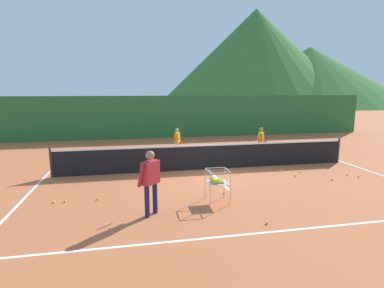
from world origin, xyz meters
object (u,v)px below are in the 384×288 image
at_px(tennis_ball_2, 224,193).
at_px(tennis_ball_7, 296,176).
at_px(student_0, 177,139).
at_px(ball_cart, 217,181).
at_px(tennis_ball_4, 54,202).
at_px(instructor, 150,177).
at_px(student_1, 261,140).
at_px(tennis_ball_3, 267,223).
at_px(tennis_ball_8, 359,176).
at_px(tennis_ball_6, 347,175).
at_px(tennis_ball_9, 332,179).
at_px(tennis_net, 208,157).
at_px(tennis_ball_10, 65,201).
at_px(tennis_ball_0, 98,199).
at_px(tennis_ball_1, 300,172).
at_px(tennis_ball_5, 281,171).

height_order(tennis_ball_2, tennis_ball_7, same).
distance_m(student_0, tennis_ball_7, 5.61).
height_order(ball_cart, tennis_ball_4, ball_cart).
distance_m(instructor, tennis_ball_4, 3.04).
xyz_separation_m(ball_cart, tennis_ball_4, (-4.41, 0.78, -0.56)).
height_order(student_1, tennis_ball_3, student_1).
xyz_separation_m(tennis_ball_2, tennis_ball_7, (3.05, 1.26, 0.00)).
relative_size(tennis_ball_3, tennis_ball_8, 1.00).
bearing_deg(ball_cart, tennis_ball_7, 27.94).
height_order(student_0, tennis_ball_6, student_0).
distance_m(tennis_ball_6, tennis_ball_9, 1.02).
relative_size(tennis_ball_3, tennis_ball_4, 1.00).
distance_m(tennis_net, tennis_ball_2, 2.95).
bearing_deg(instructor, tennis_ball_9, 15.37).
bearing_deg(tennis_ball_10, tennis_ball_8, 3.08).
xyz_separation_m(tennis_ball_0, tennis_ball_6, (8.60, 0.81, 0.00)).
relative_size(tennis_ball_3, tennis_ball_6, 1.00).
xyz_separation_m(tennis_net, tennis_ball_2, (-0.25, -2.90, -0.47)).
relative_size(instructor, tennis_ball_6, 23.82).
bearing_deg(tennis_ball_2, tennis_ball_1, 26.10).
bearing_deg(student_0, tennis_ball_9, -46.86).
height_order(tennis_ball_5, tennis_ball_6, same).
distance_m(tennis_ball_1, tennis_ball_5, 0.70).
distance_m(tennis_ball_3, tennis_ball_7, 4.39).
height_order(student_1, tennis_ball_6, student_1).
xyz_separation_m(tennis_ball_1, tennis_ball_2, (-3.48, -1.70, 0.00)).
distance_m(tennis_ball_4, tennis_ball_6, 9.79).
height_order(student_0, tennis_ball_2, student_0).
bearing_deg(tennis_ball_6, tennis_ball_7, 172.94).
xyz_separation_m(instructor, tennis_ball_2, (2.23, 1.11, -0.94)).
relative_size(student_0, tennis_ball_0, 19.25).
relative_size(ball_cart, tennis_ball_4, 13.22).
height_order(tennis_ball_7, tennis_ball_10, same).
bearing_deg(instructor, tennis_ball_7, 24.24).
height_order(tennis_ball_0, tennis_ball_9, same).
relative_size(tennis_ball_1, tennis_ball_4, 1.00).
height_order(student_1, tennis_ball_1, student_1).
height_order(student_0, tennis_ball_1, student_0).
bearing_deg(tennis_ball_2, student_0, 95.74).
bearing_deg(student_1, tennis_ball_0, -148.03).
bearing_deg(tennis_ball_9, tennis_ball_3, -142.83).
xyz_separation_m(student_0, tennis_ball_4, (-4.24, -5.28, -0.75)).
bearing_deg(tennis_ball_8, tennis_ball_3, -148.84).
bearing_deg(tennis_ball_9, student_0, 133.14).
relative_size(tennis_ball_4, tennis_ball_9, 1.00).
height_order(student_0, tennis_ball_9, student_0).
xyz_separation_m(tennis_ball_4, tennis_ball_9, (8.83, 0.39, 0.00)).
bearing_deg(student_0, tennis_ball_4, -128.77).
xyz_separation_m(student_1, ball_cart, (-3.49, -4.98, -0.24)).
bearing_deg(instructor, tennis_ball_10, 149.59).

